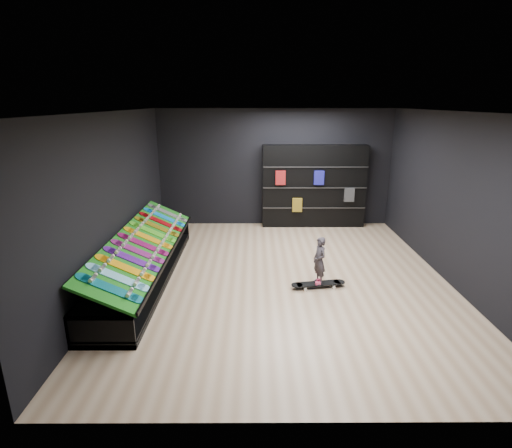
{
  "coord_description": "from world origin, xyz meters",
  "views": [
    {
      "loc": [
        -0.53,
        -6.81,
        3.16
      ],
      "look_at": [
        -0.5,
        0.2,
        1.0
      ],
      "focal_mm": 28.0,
      "sensor_mm": 36.0,
      "label": 1
    }
  ],
  "objects_px": {
    "display_rack": "(145,266)",
    "floor_skateboard": "(318,285)",
    "back_shelving": "(314,186)",
    "child": "(319,270)"
  },
  "relations": [
    {
      "from": "back_shelving",
      "to": "floor_skateboard",
      "type": "xyz_separation_m",
      "value": [
        -0.41,
        -3.71,
        -1.02
      ]
    },
    {
      "from": "back_shelving",
      "to": "floor_skateboard",
      "type": "relative_size",
      "value": 2.7
    },
    {
      "from": "back_shelving",
      "to": "child",
      "type": "relative_size",
      "value": 5.18
    },
    {
      "from": "back_shelving",
      "to": "child",
      "type": "bearing_deg",
      "value": -96.29
    },
    {
      "from": "back_shelving",
      "to": "floor_skateboard",
      "type": "distance_m",
      "value": 3.87
    },
    {
      "from": "back_shelving",
      "to": "floor_skateboard",
      "type": "bearing_deg",
      "value": -96.29
    },
    {
      "from": "display_rack",
      "to": "child",
      "type": "height_order",
      "value": "child"
    },
    {
      "from": "display_rack",
      "to": "floor_skateboard",
      "type": "height_order",
      "value": "display_rack"
    },
    {
      "from": "display_rack",
      "to": "child",
      "type": "xyz_separation_m",
      "value": [
        3.15,
        -0.39,
        0.09
      ]
    },
    {
      "from": "back_shelving",
      "to": "display_rack",
      "type": "bearing_deg",
      "value": -136.99
    }
  ]
}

